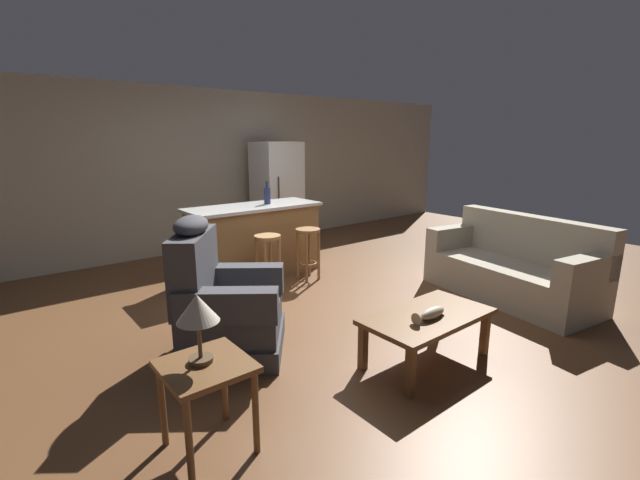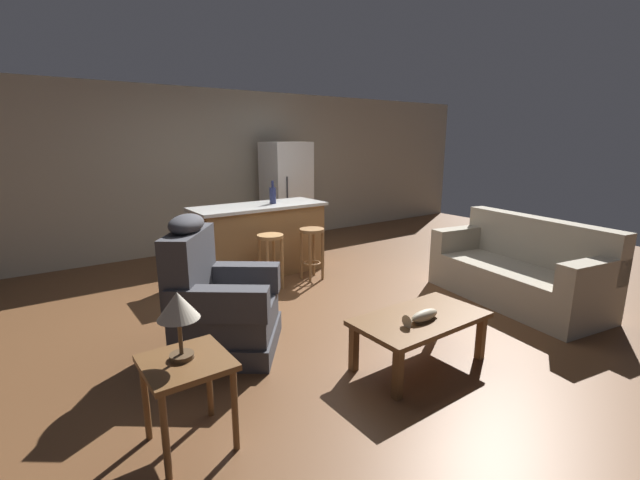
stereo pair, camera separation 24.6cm
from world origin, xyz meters
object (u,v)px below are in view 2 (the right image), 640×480
Objects in this scene: recliner_near_lamp at (217,303)px; refrigerator at (286,194)px; end_table at (187,375)px; bar_stool_left at (271,251)px; couch at (519,272)px; bottle_tall_green at (273,195)px; coffee_table at (420,323)px; table_lamp at (178,309)px; kitchen_island at (260,239)px; fish_figurine at (422,317)px; bar_stool_right at (312,244)px.

refrigerator is at bearing 86.97° from recliner_near_lamp.
end_table is 2.80m from bar_stool_left.
couch is 3.21m from bottle_tall_green.
coffee_table is 0.92× the size of recliner_near_lamp.
couch is 3.36m from recliner_near_lamp.
coffee_table is 2.68× the size of table_lamp.
recliner_near_lamp is 2.20m from kitchen_island.
fish_figurine is 0.50× the size of bar_stool_left.
coffee_table is 1.62× the size of bar_stool_right.
fish_figurine is 2.40m from bar_stool_left.
kitchen_island is at bearing 179.70° from bottle_tall_green.
refrigerator is at bearing -69.55° from couch.
couch is at bearing -53.69° from bar_stool_right.
bar_stool_right is 0.89m from bottle_tall_green.
bar_stool_left is at bearing 81.28° from recliner_near_lamp.
refrigerator is at bearing 52.01° from end_table.
refrigerator is (0.74, 1.83, 0.41)m from bar_stool_right.
kitchen_island is at bearing 86.24° from fish_figurine.
kitchen_island is at bearing 89.72° from recliner_near_lamp.
table_lamp reaches higher than bar_stool_left.
kitchen_island is (-1.90, 2.63, 0.14)m from couch.
table_lamp is at bearing -84.39° from recliner_near_lamp.
refrigerator is (1.28, 4.15, 0.52)m from coffee_table.
coffee_table is 2.04m from couch.
recliner_near_lamp reaches higher than fish_figurine.
table_lamp is at bearing 174.24° from coffee_table.
kitchen_island is 2.65× the size of bar_stool_right.
coffee_table is 0.62× the size of refrigerator.
recliner_near_lamp is 0.67× the size of kitchen_island.
recliner_near_lamp reaches higher than table_lamp.
coffee_table is at bearing -88.36° from bar_stool_left.
coffee_table is 1.96× the size of end_table.
fish_figurine is 1.10× the size of bottle_tall_green.
bar_stool_left is at bearing 50.69° from end_table.
kitchen_island is 0.76m from bar_stool_right.
kitchen_island is at bearing -44.70° from couch.
end_table is at bearing -125.07° from kitchen_island.
bar_stool_left is at bearing -126.37° from refrigerator.
bar_stool_left is 2.31m from refrigerator.
refrigerator reaches higher than kitchen_island.
kitchen_island is at bearing 87.61° from coffee_table.
end_table is 3.59m from bottle_tall_green.
couch reaches higher than bar_stool_left.
fish_figurine is 0.19× the size of kitchen_island.
bottle_tall_green reaches higher than coffee_table.
refrigerator is (3.12, 3.99, 0.42)m from end_table.
bar_stool_right reaches higher than fish_figurine.
fish_figurine is 2.48m from bar_stool_right.
recliner_near_lamp is (-3.24, 0.90, 0.08)m from couch.
table_lamp is at bearing -128.38° from bottle_tall_green.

